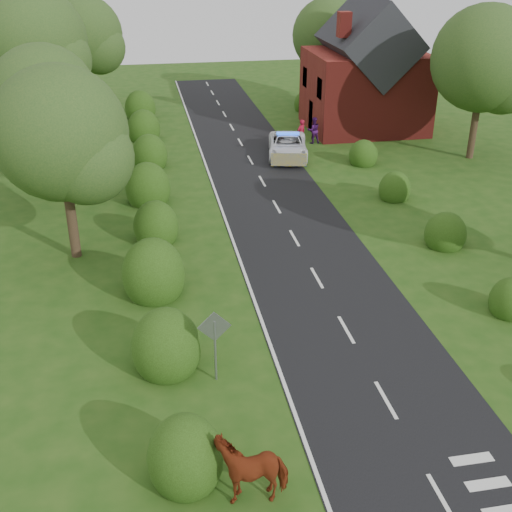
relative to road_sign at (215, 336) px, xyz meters
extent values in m
plane|color=#214912|center=(5.00, -2.00, -1.65)|extent=(120.00, 120.00, 0.00)
cube|color=black|center=(5.00, 13.00, -1.64)|extent=(6.00, 70.00, 0.02)
cube|color=white|center=(5.00, -6.00, -1.63)|extent=(0.12, 1.80, 0.01)
cube|color=white|center=(5.00, -2.00, -1.63)|extent=(0.12, 1.80, 0.01)
cube|color=white|center=(5.00, 2.00, -1.63)|extent=(0.12, 1.80, 0.01)
cube|color=white|center=(5.00, 6.00, -1.63)|extent=(0.12, 1.80, 0.01)
cube|color=white|center=(5.00, 10.00, -1.63)|extent=(0.12, 1.80, 0.01)
cube|color=white|center=(5.00, 14.00, -1.63)|extent=(0.12, 1.80, 0.01)
cube|color=white|center=(5.00, 18.00, -1.63)|extent=(0.12, 1.80, 0.01)
cube|color=white|center=(5.00, 22.00, -1.63)|extent=(0.12, 1.80, 0.01)
cube|color=white|center=(5.00, 26.00, -1.63)|extent=(0.12, 1.80, 0.01)
cube|color=white|center=(5.00, 30.00, -1.63)|extent=(0.12, 1.80, 0.01)
cube|color=white|center=(5.00, 34.00, -1.63)|extent=(0.12, 1.80, 0.01)
cube|color=white|center=(5.00, 38.00, -1.63)|extent=(0.12, 1.80, 0.01)
cube|color=white|center=(5.00, 42.00, -1.63)|extent=(0.12, 1.80, 0.01)
cube|color=white|center=(5.00, 46.00, -1.63)|extent=(0.12, 1.80, 0.01)
cube|color=white|center=(2.10, 13.00, -1.63)|extent=(0.12, 70.00, 0.01)
cube|color=white|center=(6.40, -6.60, -1.63)|extent=(1.20, 0.35, 0.01)
cube|color=white|center=(6.40, -5.70, -1.63)|extent=(1.20, 0.35, 0.01)
cube|color=white|center=(6.40, -4.80, -1.63)|extent=(1.20, 0.35, 0.01)
ellipsoid|color=#203B0D|center=(-1.30, -4.00, -0.99)|extent=(2.00, 2.10, 2.40)
ellipsoid|color=#203B0D|center=(-1.50, 1.00, -0.91)|extent=(2.30, 2.41, 2.70)
ellipsoid|color=#203B0D|center=(-1.70, 6.00, -0.83)|extent=(2.50, 2.62, 3.00)
ellipsoid|color=#203B0D|center=(-1.40, 11.00, -0.97)|extent=(2.10, 2.20, 2.50)
ellipsoid|color=#203B0D|center=(-1.60, 16.00, -0.88)|extent=(2.40, 2.52, 2.80)
ellipsoid|color=#203B0D|center=(-1.30, 22.00, -0.94)|extent=(2.20, 2.31, 2.60)
ellipsoid|color=#203B0D|center=(-1.50, 28.00, -0.91)|extent=(2.30, 2.41, 2.70)
ellipsoid|color=#203B0D|center=(-1.60, 34.00, -0.88)|extent=(2.40, 2.52, 2.80)
ellipsoid|color=#203B0D|center=(11.40, 2.00, -1.13)|extent=(1.60, 1.68, 1.90)
ellipsoid|color=#203B0D|center=(11.60, 8.00, -1.08)|extent=(1.90, 2.00, 2.10)
ellipsoid|color=#203B0D|center=(11.50, 14.00, -1.10)|extent=(1.70, 1.78, 2.00)
ellipsoid|color=#203B0D|center=(11.80, 20.00, -1.10)|extent=(1.80, 1.89, 2.00)
ellipsoid|color=#203B0D|center=(11.60, 34.00, -1.10)|extent=(1.70, 1.78, 2.00)
cylinder|color=#332316|center=(-5.00, 10.00, 0.33)|extent=(0.44, 0.44, 3.96)
sphere|color=#25471C|center=(-5.00, 10.00, 3.93)|extent=(5.60, 5.60, 5.60)
sphere|color=#476023|center=(-4.02, 9.44, 3.03)|extent=(3.92, 3.92, 3.92)
cylinder|color=#332316|center=(-6.50, 18.00, 0.22)|extent=(0.44, 0.44, 3.74)
sphere|color=#25471C|center=(-6.50, 18.00, 3.62)|extent=(5.60, 5.60, 5.60)
sphere|color=#476023|center=(-5.52, 17.44, 2.77)|extent=(3.92, 3.92, 3.92)
cylinder|color=#332316|center=(-8.00, 28.00, 0.77)|extent=(0.44, 0.44, 4.84)
sphere|color=#25471C|center=(-8.00, 28.00, 5.17)|extent=(6.80, 6.80, 6.80)
sphere|color=#476023|center=(-6.81, 27.32, 4.07)|extent=(4.76, 4.76, 4.76)
cylinder|color=#332316|center=(-5.50, 38.00, 0.44)|extent=(0.44, 0.44, 4.18)
sphere|color=#25471C|center=(-5.50, 38.00, 4.24)|extent=(6.00, 6.00, 6.00)
sphere|color=#476023|center=(-4.45, 37.40, 3.29)|extent=(4.20, 4.20, 4.20)
cylinder|color=#332316|center=(19.00, 20.00, 0.55)|extent=(0.44, 0.44, 4.40)
sphere|color=#25471C|center=(19.00, 20.00, 4.55)|extent=(6.40, 6.40, 6.40)
sphere|color=#476023|center=(20.12, 19.36, 3.55)|extent=(4.48, 4.48, 4.48)
cylinder|color=#332316|center=(14.00, 36.00, 0.33)|extent=(0.44, 0.44, 3.96)
sphere|color=#25471C|center=(14.00, 36.00, 3.93)|extent=(6.00, 6.00, 6.00)
sphere|color=#476023|center=(15.05, 35.40, 3.03)|extent=(4.20, 4.20, 4.20)
cylinder|color=gray|center=(0.00, 0.00, -0.55)|extent=(0.08, 0.08, 2.20)
cube|color=gray|center=(0.00, 0.00, 0.35)|extent=(1.06, 0.04, 1.06)
cube|color=maroon|center=(14.50, 28.00, 1.10)|extent=(8.00, 7.00, 5.50)
cube|color=black|center=(14.50, 28.00, 4.55)|extent=(5.94, 7.40, 5.94)
cube|color=maroon|center=(12.00, 26.00, 5.95)|extent=(0.80, 0.80, 1.60)
imported|color=maroon|center=(0.31, -4.76, -0.90)|extent=(2.15, 1.16, 1.51)
imported|color=white|center=(7.50, 22.33, -0.93)|extent=(3.40, 5.61, 1.45)
cube|color=yellow|center=(6.98, 19.74, -1.00)|extent=(2.14, 0.49, 0.80)
cube|color=blue|center=(7.50, 22.33, -0.12)|extent=(1.48, 0.56, 0.14)
imported|color=maroon|center=(8.89, 24.34, -0.73)|extent=(0.80, 0.72, 1.84)
imported|color=#3E1151|center=(9.92, 24.97, -0.75)|extent=(0.90, 0.72, 1.80)
camera|label=1|loc=(-1.77, -16.66, 11.12)|focal=45.00mm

